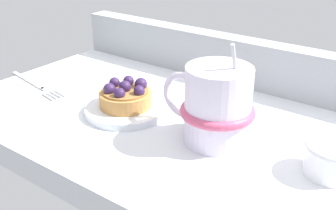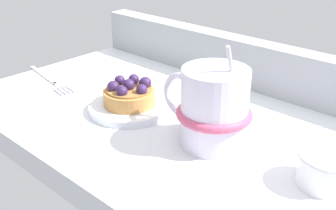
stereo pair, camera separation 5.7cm
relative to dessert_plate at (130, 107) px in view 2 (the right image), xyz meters
The scene contains 7 objects.
ground_plane 7.12cm from the dessert_plate, 26.13° to the left, with size 65.31×39.38×3.76cm, color silver.
window_rail_back 21.89cm from the dessert_plate, 73.82° to the left, with size 64.00×3.78×7.97cm, color #9EA3A8.
dessert_plate is the anchor object (origin of this frame).
raspberry_tart 2.18cm from the dessert_plate, 101.97° to the left, with size 7.76×7.76×4.01cm.
coffee_mug 15.67cm from the dessert_plate, ahead, with size 13.44×9.75×13.64cm.
dessert_fork 19.65cm from the dessert_plate, behind, with size 16.34×4.41×0.60cm.
sugar_bowl 29.79cm from the dessert_plate, ahead, with size 6.51×6.51×3.90cm.
Camera 2 is at (36.45, -40.64, 27.62)cm, focal length 44.10 mm.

